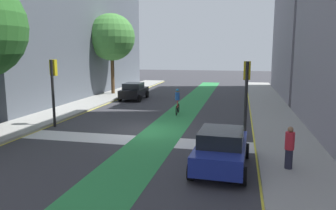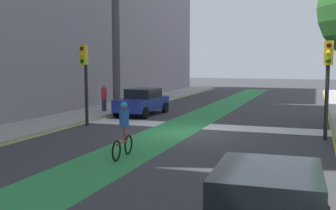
{
  "view_description": "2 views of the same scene",
  "coord_description": "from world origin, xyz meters",
  "px_view_note": "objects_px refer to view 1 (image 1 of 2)",
  "views": [
    {
      "loc": [
        5.2,
        -17.33,
        4.49
      ],
      "look_at": [
        0.73,
        2.6,
        1.11
      ],
      "focal_mm": 34.87,
      "sensor_mm": 36.0,
      "label": 1
    },
    {
      "loc": [
        -5.2,
        17.85,
        3.21
      ],
      "look_at": [
        0.73,
        1.08,
        1.34
      ],
      "focal_mm": 44.8,
      "sensor_mm": 36.0,
      "label": 2
    }
  ],
  "objects_px": {
    "traffic_signal_near_right": "(247,84)",
    "street_tree_far": "(112,37)",
    "cyclist_in_lane": "(177,101)",
    "car_black_left_far": "(134,91)",
    "traffic_signal_near_left": "(53,80)",
    "car_blue_right_near": "(221,148)",
    "pedestrian_sidewalk_right_a": "(289,147)"
  },
  "relations": [
    {
      "from": "car_black_left_far",
      "to": "traffic_signal_near_right",
      "type": "bearing_deg",
      "value": -49.34
    },
    {
      "from": "car_black_left_far",
      "to": "street_tree_far",
      "type": "bearing_deg",
      "value": 139.32
    },
    {
      "from": "traffic_signal_near_left",
      "to": "pedestrian_sidewalk_right_a",
      "type": "bearing_deg",
      "value": -21.21
    },
    {
      "from": "traffic_signal_near_right",
      "to": "car_blue_right_near",
      "type": "bearing_deg",
      "value": -100.51
    },
    {
      "from": "street_tree_far",
      "to": "traffic_signal_near_left",
      "type": "bearing_deg",
      "value": -81.51
    },
    {
      "from": "traffic_signal_near_right",
      "to": "car_black_left_far",
      "type": "height_order",
      "value": "traffic_signal_near_right"
    },
    {
      "from": "traffic_signal_near_right",
      "to": "car_blue_right_near",
      "type": "distance_m",
      "value": 5.46
    },
    {
      "from": "car_black_left_far",
      "to": "car_blue_right_near",
      "type": "distance_m",
      "value": 19.02
    },
    {
      "from": "traffic_signal_near_left",
      "to": "car_black_left_far",
      "type": "bearing_deg",
      "value": 84.73
    },
    {
      "from": "traffic_signal_near_right",
      "to": "traffic_signal_near_left",
      "type": "relative_size",
      "value": 0.99
    },
    {
      "from": "car_black_left_far",
      "to": "cyclist_in_lane",
      "type": "relative_size",
      "value": 2.3
    },
    {
      "from": "traffic_signal_near_left",
      "to": "cyclist_in_lane",
      "type": "height_order",
      "value": "traffic_signal_near_left"
    },
    {
      "from": "pedestrian_sidewalk_right_a",
      "to": "cyclist_in_lane",
      "type": "bearing_deg",
      "value": 121.18
    },
    {
      "from": "traffic_signal_near_right",
      "to": "pedestrian_sidewalk_right_a",
      "type": "bearing_deg",
      "value": -72.17
    },
    {
      "from": "cyclist_in_lane",
      "to": "pedestrian_sidewalk_right_a",
      "type": "xyz_separation_m",
      "value": [
        6.24,
        -10.31,
        -0.01
      ]
    },
    {
      "from": "car_black_left_far",
      "to": "car_blue_right_near",
      "type": "height_order",
      "value": "same"
    },
    {
      "from": "traffic_signal_near_right",
      "to": "street_tree_far",
      "type": "bearing_deg",
      "value": 132.53
    },
    {
      "from": "car_blue_right_near",
      "to": "pedestrian_sidewalk_right_a",
      "type": "distance_m",
      "value": 2.49
    },
    {
      "from": "car_blue_right_near",
      "to": "street_tree_far",
      "type": "xyz_separation_m",
      "value": [
        -12.34,
        19.45,
        5.07
      ]
    },
    {
      "from": "car_black_left_far",
      "to": "traffic_signal_near_left",
      "type": "bearing_deg",
      "value": -95.27
    },
    {
      "from": "cyclist_in_lane",
      "to": "car_blue_right_near",
      "type": "bearing_deg",
      "value": -70.25
    },
    {
      "from": "traffic_signal_near_right",
      "to": "cyclist_in_lane",
      "type": "distance_m",
      "value": 7.43
    },
    {
      "from": "street_tree_far",
      "to": "cyclist_in_lane",
      "type": "bearing_deg",
      "value": -46.34
    },
    {
      "from": "car_blue_right_near",
      "to": "pedestrian_sidewalk_right_a",
      "type": "bearing_deg",
      "value": 3.48
    },
    {
      "from": "street_tree_far",
      "to": "car_black_left_far",
      "type": "bearing_deg",
      "value": -40.68
    },
    {
      "from": "car_black_left_far",
      "to": "car_blue_right_near",
      "type": "bearing_deg",
      "value": -61.34
    },
    {
      "from": "traffic_signal_near_left",
      "to": "street_tree_far",
      "type": "xyz_separation_m",
      "value": [
        -2.15,
        14.38,
        3.06
      ]
    },
    {
      "from": "street_tree_far",
      "to": "car_blue_right_near",
      "type": "bearing_deg",
      "value": -57.62
    },
    {
      "from": "traffic_signal_near_left",
      "to": "car_black_left_far",
      "type": "height_order",
      "value": "traffic_signal_near_left"
    },
    {
      "from": "pedestrian_sidewalk_right_a",
      "to": "car_blue_right_near",
      "type": "bearing_deg",
      "value": -176.52
    },
    {
      "from": "car_black_left_far",
      "to": "street_tree_far",
      "type": "relative_size",
      "value": 0.53
    },
    {
      "from": "traffic_signal_near_right",
      "to": "street_tree_far",
      "type": "height_order",
      "value": "street_tree_far"
    }
  ]
}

